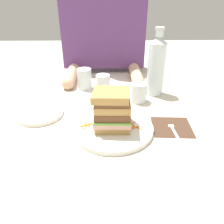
{
  "coord_description": "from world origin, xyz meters",
  "views": [
    {
      "loc": [
        0.0,
        -0.68,
        0.44
      ],
      "look_at": [
        0.01,
        0.01,
        0.06
      ],
      "focal_mm": 36.53,
      "sensor_mm": 36.0,
      "label": 1
    }
  ],
  "objects_px": {
    "fork": "(174,129)",
    "side_plate": "(39,113)",
    "knife": "(61,129)",
    "water_bottle": "(156,66)",
    "empty_tumbler_1": "(103,85)",
    "diner_across": "(103,22)",
    "main_plate": "(112,128)",
    "juice_glass": "(138,93)",
    "empty_tumbler_0": "(85,79)",
    "sandwich": "(112,110)",
    "napkin_dark": "(172,127)"
  },
  "relations": [
    {
      "from": "knife",
      "to": "empty_tumbler_1",
      "type": "bearing_deg",
      "value": 63.33
    },
    {
      "from": "knife",
      "to": "side_plate",
      "type": "distance_m",
      "value": 0.14
    },
    {
      "from": "main_plate",
      "to": "water_bottle",
      "type": "xyz_separation_m",
      "value": [
        0.2,
        0.31,
        0.13
      ]
    },
    {
      "from": "empty_tumbler_1",
      "to": "diner_across",
      "type": "relative_size",
      "value": 0.16
    },
    {
      "from": "napkin_dark",
      "to": "empty_tumbler_0",
      "type": "relative_size",
      "value": 1.38
    },
    {
      "from": "sandwich",
      "to": "knife",
      "type": "distance_m",
      "value": 0.2
    },
    {
      "from": "juice_glass",
      "to": "diner_across",
      "type": "xyz_separation_m",
      "value": [
        -0.15,
        0.42,
        0.23
      ]
    },
    {
      "from": "fork",
      "to": "water_bottle",
      "type": "distance_m",
      "value": 0.34
    },
    {
      "from": "napkin_dark",
      "to": "side_plate",
      "type": "xyz_separation_m",
      "value": [
        -0.5,
        0.1,
        0.01
      ]
    },
    {
      "from": "main_plate",
      "to": "empty_tumbler_1",
      "type": "height_order",
      "value": "empty_tumbler_1"
    },
    {
      "from": "empty_tumbler_1",
      "to": "sandwich",
      "type": "bearing_deg",
      "value": -83.23
    },
    {
      "from": "fork",
      "to": "diner_across",
      "type": "relative_size",
      "value": 0.28
    },
    {
      "from": "water_bottle",
      "to": "empty_tumbler_1",
      "type": "height_order",
      "value": "water_bottle"
    },
    {
      "from": "juice_glass",
      "to": "empty_tumbler_1",
      "type": "bearing_deg",
      "value": 155.46
    },
    {
      "from": "fork",
      "to": "side_plate",
      "type": "height_order",
      "value": "side_plate"
    },
    {
      "from": "water_bottle",
      "to": "side_plate",
      "type": "distance_m",
      "value": 0.54
    },
    {
      "from": "side_plate",
      "to": "main_plate",
      "type": "bearing_deg",
      "value": -21.84
    },
    {
      "from": "sandwich",
      "to": "diner_across",
      "type": "height_order",
      "value": "diner_across"
    },
    {
      "from": "sandwich",
      "to": "knife",
      "type": "relative_size",
      "value": 0.68
    },
    {
      "from": "sandwich",
      "to": "water_bottle",
      "type": "xyz_separation_m",
      "value": [
        0.2,
        0.31,
        0.05
      ]
    },
    {
      "from": "fork",
      "to": "knife",
      "type": "xyz_separation_m",
      "value": [
        -0.4,
        0.02,
        -0.0
      ]
    },
    {
      "from": "empty_tumbler_1",
      "to": "side_plate",
      "type": "xyz_separation_m",
      "value": [
        -0.25,
        -0.19,
        -0.04
      ]
    },
    {
      "from": "main_plate",
      "to": "knife",
      "type": "distance_m",
      "value": 0.18
    },
    {
      "from": "sandwich",
      "to": "juice_glass",
      "type": "bearing_deg",
      "value": 62.9
    },
    {
      "from": "sandwich",
      "to": "napkin_dark",
      "type": "distance_m",
      "value": 0.23
    },
    {
      "from": "empty_tumbler_0",
      "to": "side_plate",
      "type": "xyz_separation_m",
      "value": [
        -0.16,
        -0.26,
        -0.04
      ]
    },
    {
      "from": "knife",
      "to": "empty_tumbler_0",
      "type": "relative_size",
      "value": 2.01
    },
    {
      "from": "main_plate",
      "to": "juice_glass",
      "type": "distance_m",
      "value": 0.26
    },
    {
      "from": "side_plate",
      "to": "knife",
      "type": "bearing_deg",
      "value": -45.06
    },
    {
      "from": "fork",
      "to": "diner_across",
      "type": "distance_m",
      "value": 0.75
    },
    {
      "from": "main_plate",
      "to": "empty_tumbler_0",
      "type": "bearing_deg",
      "value": 108.59
    },
    {
      "from": "sandwich",
      "to": "empty_tumbler_1",
      "type": "relative_size",
      "value": 1.4
    },
    {
      "from": "sandwich",
      "to": "juice_glass",
      "type": "distance_m",
      "value": 0.26
    },
    {
      "from": "knife",
      "to": "napkin_dark",
      "type": "bearing_deg",
      "value": 0.83
    },
    {
      "from": "water_bottle",
      "to": "main_plate",
      "type": "bearing_deg",
      "value": -123.13
    },
    {
      "from": "main_plate",
      "to": "side_plate",
      "type": "relative_size",
      "value": 1.55
    },
    {
      "from": "main_plate",
      "to": "diner_across",
      "type": "distance_m",
      "value": 0.7
    },
    {
      "from": "sandwich",
      "to": "empty_tumbler_0",
      "type": "xyz_separation_m",
      "value": [
        -0.13,
        0.38,
        -0.03
      ]
    },
    {
      "from": "fork",
      "to": "empty_tumbler_0",
      "type": "relative_size",
      "value": 1.67
    },
    {
      "from": "fork",
      "to": "juice_glass",
      "type": "xyz_separation_m",
      "value": [
        -0.1,
        0.23,
        0.03
      ]
    },
    {
      "from": "knife",
      "to": "water_bottle",
      "type": "height_order",
      "value": "water_bottle"
    },
    {
      "from": "water_bottle",
      "to": "empty_tumbler_0",
      "type": "height_order",
      "value": "water_bottle"
    },
    {
      "from": "main_plate",
      "to": "juice_glass",
      "type": "height_order",
      "value": "juice_glass"
    },
    {
      "from": "sandwich",
      "to": "water_bottle",
      "type": "height_order",
      "value": "water_bottle"
    },
    {
      "from": "juice_glass",
      "to": "water_bottle",
      "type": "xyz_separation_m",
      "value": [
        0.08,
        0.08,
        0.1
      ]
    },
    {
      "from": "empty_tumbler_0",
      "to": "water_bottle",
      "type": "bearing_deg",
      "value": -11.8
    },
    {
      "from": "fork",
      "to": "knife",
      "type": "relative_size",
      "value": 0.83
    },
    {
      "from": "napkin_dark",
      "to": "water_bottle",
      "type": "distance_m",
      "value": 0.32
    },
    {
      "from": "diner_across",
      "to": "empty_tumbler_1",
      "type": "bearing_deg",
      "value": -90.04
    },
    {
      "from": "main_plate",
      "to": "napkin_dark",
      "type": "height_order",
      "value": "main_plate"
    }
  ]
}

